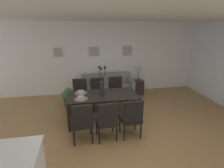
{
  "coord_description": "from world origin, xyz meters",
  "views": [
    {
      "loc": [
        -0.81,
        -3.21,
        2.38
      ],
      "look_at": [
        0.0,
        1.18,
        0.95
      ],
      "focal_mm": 28.3,
      "sensor_mm": 36.0,
      "label": 1
    }
  ],
  "objects_px": {
    "dining_chair_mid_right": "(116,90)",
    "framed_picture_center": "(94,51)",
    "bowl_near_right": "(81,92)",
    "dining_chair_near_right": "(80,93)",
    "sofa": "(107,89)",
    "table_lamp": "(139,71)",
    "dining_chair_mid_left": "(131,117)",
    "framed_picture_right": "(128,51)",
    "side_table": "(138,87)",
    "potted_plant": "(68,97)",
    "dining_chair_far_right": "(98,92)",
    "framed_picture_left": "(58,52)",
    "dining_chair_far_left": "(107,119)",
    "centerpiece_vase": "(102,84)",
    "dining_chair_near_left": "(82,121)",
    "bowl_near_left": "(81,97)",
    "dining_table": "(102,97)"
  },
  "relations": [
    {
      "from": "sofa",
      "to": "framed_picture_left",
      "type": "height_order",
      "value": "framed_picture_left"
    },
    {
      "from": "dining_chair_mid_right",
      "to": "framed_picture_center",
      "type": "xyz_separation_m",
      "value": [
        -0.55,
        1.3,
        1.05
      ]
    },
    {
      "from": "sofa",
      "to": "potted_plant",
      "type": "height_order",
      "value": "sofa"
    },
    {
      "from": "dining_chair_mid_right",
      "to": "framed_picture_center",
      "type": "relative_size",
      "value": 2.4
    },
    {
      "from": "table_lamp",
      "to": "framed_picture_center",
      "type": "bearing_deg",
      "value": 164.07
    },
    {
      "from": "dining_chair_far_left",
      "to": "framed_picture_right",
      "type": "distance_m",
      "value": 3.47
    },
    {
      "from": "dining_chair_mid_left",
      "to": "bowl_near_left",
      "type": "height_order",
      "value": "dining_chair_mid_left"
    },
    {
      "from": "dining_table",
      "to": "sofa",
      "type": "distance_m",
      "value": 1.79
    },
    {
      "from": "dining_chair_far_right",
      "to": "dining_chair_mid_right",
      "type": "distance_m",
      "value": 0.58
    },
    {
      "from": "bowl_near_right",
      "to": "table_lamp",
      "type": "relative_size",
      "value": 0.33
    },
    {
      "from": "dining_chair_mid_left",
      "to": "dining_chair_far_left",
      "type": "bearing_deg",
      "value": -178.76
    },
    {
      "from": "bowl_near_left",
      "to": "framed_picture_left",
      "type": "bearing_deg",
      "value": 106.48
    },
    {
      "from": "framed_picture_left",
      "to": "potted_plant",
      "type": "bearing_deg",
      "value": -76.21
    },
    {
      "from": "dining_chair_mid_left",
      "to": "framed_picture_right",
      "type": "bearing_deg",
      "value": 76.88
    },
    {
      "from": "dining_chair_far_right",
      "to": "dining_chair_mid_right",
      "type": "xyz_separation_m",
      "value": [
        0.58,
        0.04,
        0.0
      ]
    },
    {
      "from": "table_lamp",
      "to": "dining_chair_mid_right",
      "type": "bearing_deg",
      "value": -139.46
    },
    {
      "from": "sofa",
      "to": "dining_chair_mid_right",
      "type": "bearing_deg",
      "value": -79.33
    },
    {
      "from": "dining_chair_mid_right",
      "to": "sofa",
      "type": "relative_size",
      "value": 0.51
    },
    {
      "from": "dining_chair_far_right",
      "to": "side_table",
      "type": "distance_m",
      "value": 1.84
    },
    {
      "from": "dining_chair_near_right",
      "to": "side_table",
      "type": "xyz_separation_m",
      "value": [
        2.12,
        0.9,
        -0.25
      ]
    },
    {
      "from": "bowl_near_right",
      "to": "dining_chair_near_right",
      "type": "bearing_deg",
      "value": 92.08
    },
    {
      "from": "dining_chair_near_left",
      "to": "framed_picture_center",
      "type": "distance_m",
      "value": 3.26
    },
    {
      "from": "dining_chair_near_left",
      "to": "bowl_near_left",
      "type": "height_order",
      "value": "dining_chair_near_left"
    },
    {
      "from": "bowl_near_right",
      "to": "potted_plant",
      "type": "xyz_separation_m",
      "value": [
        -0.41,
        0.75,
        -0.41
      ]
    },
    {
      "from": "dining_chair_far_left",
      "to": "bowl_near_left",
      "type": "height_order",
      "value": "dining_chair_far_left"
    },
    {
      "from": "dining_chair_far_left",
      "to": "table_lamp",
      "type": "xyz_separation_m",
      "value": [
        1.57,
        2.62,
        0.38
      ]
    },
    {
      "from": "dining_chair_near_left",
      "to": "potted_plant",
      "type": "bearing_deg",
      "value": 102.61
    },
    {
      "from": "dining_table",
      "to": "bowl_near_right",
      "type": "relative_size",
      "value": 10.59
    },
    {
      "from": "dining_chair_near_left",
      "to": "side_table",
      "type": "xyz_separation_m",
      "value": [
        2.1,
        2.6,
        -0.25
      ]
    },
    {
      "from": "dining_chair_near_right",
      "to": "bowl_near_right",
      "type": "distance_m",
      "value": 0.68
    },
    {
      "from": "bowl_near_left",
      "to": "framed_picture_right",
      "type": "xyz_separation_m",
      "value": [
        1.79,
        2.38,
        0.78
      ]
    },
    {
      "from": "dining_chair_far_left",
      "to": "sofa",
      "type": "relative_size",
      "value": 0.51
    },
    {
      "from": "table_lamp",
      "to": "potted_plant",
      "type": "bearing_deg",
      "value": -162.71
    },
    {
      "from": "table_lamp",
      "to": "sofa",
      "type": "bearing_deg",
      "value": -178.15
    },
    {
      "from": "sofa",
      "to": "framed_picture_center",
      "type": "distance_m",
      "value": 1.43
    },
    {
      "from": "table_lamp",
      "to": "framed_picture_left",
      "type": "distance_m",
      "value": 2.92
    },
    {
      "from": "side_table",
      "to": "sofa",
      "type": "bearing_deg",
      "value": -178.15
    },
    {
      "from": "bowl_near_right",
      "to": "side_table",
      "type": "height_order",
      "value": "bowl_near_right"
    },
    {
      "from": "dining_chair_near_right",
      "to": "dining_chair_far_left",
      "type": "bearing_deg",
      "value": -72.23
    },
    {
      "from": "dining_chair_far_left",
      "to": "potted_plant",
      "type": "height_order",
      "value": "dining_chair_far_left"
    },
    {
      "from": "dining_chair_mid_left",
      "to": "potted_plant",
      "type": "height_order",
      "value": "dining_chair_mid_left"
    },
    {
      "from": "dining_chair_near_right",
      "to": "centerpiece_vase",
      "type": "xyz_separation_m",
      "value": [
        0.56,
        -0.83,
        0.51
      ]
    },
    {
      "from": "framed_picture_right",
      "to": "framed_picture_center",
      "type": "bearing_deg",
      "value": -180.0
    },
    {
      "from": "dining_chair_near_left",
      "to": "centerpiece_vase",
      "type": "bearing_deg",
      "value": 57.99
    },
    {
      "from": "dining_chair_far_right",
      "to": "potted_plant",
      "type": "bearing_deg",
      "value": 172.46
    },
    {
      "from": "dining_chair_mid_right",
      "to": "framed_picture_right",
      "type": "relative_size",
      "value": 2.51
    },
    {
      "from": "dining_chair_mid_right",
      "to": "bowl_near_right",
      "type": "height_order",
      "value": "dining_chair_mid_right"
    },
    {
      "from": "dining_table",
      "to": "dining_chair_mid_left",
      "type": "distance_m",
      "value": 1.03
    },
    {
      "from": "sofa",
      "to": "side_table",
      "type": "distance_m",
      "value": 1.16
    },
    {
      "from": "dining_table",
      "to": "side_table",
      "type": "height_order",
      "value": "dining_table"
    }
  ]
}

